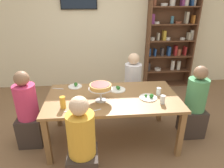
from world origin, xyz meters
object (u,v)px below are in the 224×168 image
Objects in this scene: dining_table at (113,101)px; salad_plate_near_diner at (149,97)px; beer_glass_amber_tall at (63,102)px; diner_near_left at (82,150)px; diner_head_east at (194,107)px; diner_head_west at (29,115)px; cutlery_fork_far at (58,89)px; bookshelf at (170,39)px; diner_far_right at (132,88)px; cutlery_knife_near at (94,111)px; salad_plate_far_diner at (75,86)px; salad_plate_spare at (118,89)px; deep_dish_pizza_stand at (100,87)px; cutlery_fork_near at (71,111)px; water_glass_clear_far at (159,91)px; water_glass_clear_near at (163,100)px.

salad_plate_near_diner reaches higher than dining_table.
beer_glass_amber_tall is (-1.15, -0.16, 0.06)m from salad_plate_near_diner.
diner_near_left is 1.00× the size of diner_head_east.
cutlery_fork_far is (0.39, 0.31, 0.25)m from diner_head_west.
dining_table is at bearing -127.29° from bookshelf.
diner_head_west reaches higher than dining_table.
diner_far_right is (0.44, 0.79, -0.17)m from dining_table.
diner_near_left reaches higher than cutlery_knife_near.
bookshelf is 2.11m from diner_head_east.
salad_plate_near_diner is at bearing -3.95° from diner_head_west.
diner_head_east reaches higher than salad_plate_far_diner.
salad_plate_spare is 1.34× the size of cutlery_fork_far.
deep_dish_pizza_stand is at bearing -130.54° from salad_plate_spare.
bookshelf is at bearing 46.10° from cutlery_fork_near.
diner_head_west is 10.75× the size of water_glass_clear_far.
diner_near_left is 3.58× the size of deep_dish_pizza_stand.
salad_plate_far_diner is 0.65m from beer_glass_amber_tall.
deep_dish_pizza_stand is 1.79× the size of cutlery_knife_near.
diner_far_right is 9.82× the size of water_glass_clear_near.
salad_plate_near_diner is (0.50, -0.09, 0.09)m from dining_table.
diner_head_east is 6.39× the size of cutlery_fork_near.
diner_head_east reaches higher than salad_plate_near_diner.
water_glass_clear_far is at bearing -54.54° from diner_near_left.
diner_head_west is (-1.21, 0.02, -0.17)m from dining_table.
diner_near_left is at bearing -117.90° from dining_table.
water_glass_clear_near is (0.81, -0.15, -0.14)m from deep_dish_pizza_stand.
diner_far_right is 6.39× the size of cutlery_knife_near.
cutlery_fork_near is at bearing -40.68° from diner_far_right.
salad_plate_near_diner is at bearing 11.52° from cutlery_fork_near.
diner_head_west reaches higher than water_glass_clear_near.
water_glass_clear_near is (0.54, -0.46, 0.04)m from salad_plate_spare.
salad_plate_far_diner is 0.67m from salad_plate_spare.
cutlery_fork_far is at bearing 172.09° from salad_plate_spare.
salad_plate_spare is at bearing -30.50° from diner_far_right.
water_glass_clear_far is 1.00m from cutlery_knife_near.
diner_head_west reaches higher than salad_plate_far_diner.
cutlery_fork_near is (-1.21, -0.36, -0.05)m from water_glass_clear_far.
water_glass_clear_far is (1.22, -0.39, 0.03)m from salad_plate_far_diner.
water_glass_clear_far is at bearing 10.94° from beer_glass_amber_tall.
diner_far_right is 10.75× the size of water_glass_clear_far.
cutlery_fork_near is at bearing -163.68° from water_glass_clear_far.
salad_plate_far_diner is 1.19× the size of cutlery_knife_near.
dining_table is at bearing -29.09° from diner_far_right.
diner_near_left is 6.39× the size of cutlery_knife_near.
salad_plate_near_diner reaches higher than cutlery_knife_near.
diner_near_left is 0.83m from deep_dish_pizza_stand.
beer_glass_amber_tall is at bearing -162.59° from deep_dish_pizza_stand.
salad_plate_near_diner is 1.08m from cutlery_fork_near.
diner_head_west is 0.56m from cutlery_fork_far.
salad_plate_near_diner is at bearing -10.72° from dining_table.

